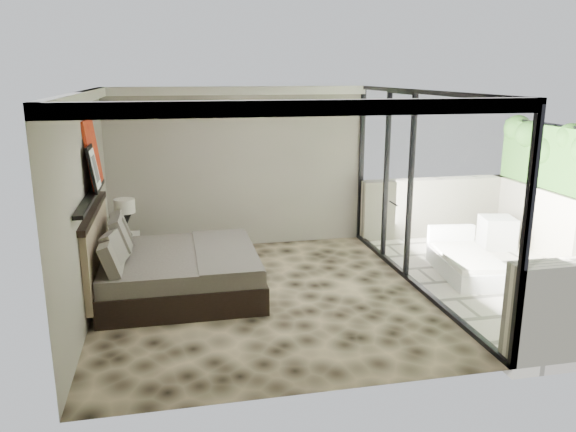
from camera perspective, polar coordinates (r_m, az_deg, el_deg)
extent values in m
plane|color=black|center=(7.90, -2.56, -8.18)|extent=(5.00, 5.00, 0.00)
cube|color=silver|center=(7.30, -2.81, 12.50)|extent=(4.50, 5.00, 0.02)
cube|color=gray|center=(9.90, -5.02, 4.85)|extent=(4.50, 0.02, 2.80)
cube|color=gray|center=(7.46, -19.91, 0.91)|extent=(0.02, 5.00, 2.80)
cube|color=white|center=(8.13, 13.18, 2.45)|extent=(0.08, 5.00, 2.80)
cube|color=beige|center=(9.25, 21.17, -6.14)|extent=(3.00, 5.00, 0.12)
cube|color=black|center=(7.53, -19.43, 1.85)|extent=(0.12, 2.20, 0.05)
cube|color=black|center=(8.09, -10.74, -6.47)|extent=(2.15, 2.05, 0.37)
cube|color=#514B44|center=(7.99, -10.84, -4.48)|extent=(2.09, 1.99, 0.23)
cube|color=#514E46|center=(7.98, -6.46, -3.44)|extent=(0.82, 2.03, 0.03)
cube|color=#8A6F58|center=(7.98, -18.87, -3.25)|extent=(0.08, 2.15, 1.02)
cube|color=black|center=(9.35, -16.32, -3.50)|extent=(0.65, 0.65, 0.50)
cone|color=black|center=(9.25, -16.10, -1.40)|extent=(0.18, 0.18, 0.17)
cone|color=black|center=(9.21, -16.17, -0.40)|extent=(0.18, 0.18, 0.17)
cylinder|color=beige|center=(9.15, -16.27, 1.00)|extent=(0.32, 0.32, 0.22)
cube|color=#B8460F|center=(8.09, -19.25, 6.10)|extent=(0.13, 0.90, 0.90)
cube|color=black|center=(7.67, -19.14, 4.57)|extent=(0.11, 0.50, 0.60)
cube|color=white|center=(10.63, 20.47, -1.56)|extent=(0.65, 0.65, 0.55)
cube|color=white|center=(9.06, 17.67, -4.95)|extent=(0.95, 1.61, 0.27)
cube|color=beige|center=(9.01, 17.75, -3.92)|extent=(0.90, 1.51, 0.08)
cube|color=white|center=(9.61, 16.22, -1.87)|extent=(0.77, 0.21, 0.33)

